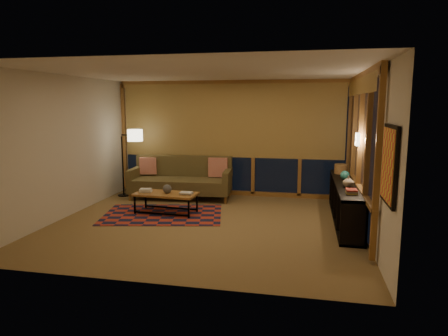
% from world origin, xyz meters
% --- Properties ---
extents(floor, '(5.50, 5.00, 0.01)m').
position_xyz_m(floor, '(0.00, 0.00, 0.00)').
color(floor, '#9D7847').
rests_on(floor, ground).
extents(ceiling, '(5.50, 5.00, 0.01)m').
position_xyz_m(ceiling, '(0.00, 0.00, 2.70)').
color(ceiling, beige).
rests_on(ceiling, walls).
extents(walls, '(5.51, 5.01, 2.70)m').
position_xyz_m(walls, '(0.00, 0.00, 1.35)').
color(walls, beige).
rests_on(walls, floor).
extents(window_wall_back, '(5.30, 0.16, 2.60)m').
position_xyz_m(window_wall_back, '(0.00, 2.43, 1.35)').
color(window_wall_back, '#A3742E').
rests_on(window_wall_back, walls).
extents(window_wall_right, '(0.16, 3.70, 2.60)m').
position_xyz_m(window_wall_right, '(2.68, 0.60, 1.35)').
color(window_wall_right, '#A3742E').
rests_on(window_wall_right, walls).
extents(wall_art, '(0.06, 0.74, 0.94)m').
position_xyz_m(wall_art, '(2.71, -1.85, 1.45)').
color(wall_art, red).
rests_on(wall_art, walls).
extents(wall_sconce, '(0.12, 0.18, 0.22)m').
position_xyz_m(wall_sconce, '(2.62, 0.45, 1.55)').
color(wall_sconce, '#FFF3C7').
rests_on(wall_sconce, walls).
extents(sofa, '(2.35, 1.09, 0.94)m').
position_xyz_m(sofa, '(-1.05, 1.82, 0.47)').
color(sofa, brown).
rests_on(sofa, floor).
extents(pillow_left, '(0.42, 0.21, 0.40)m').
position_xyz_m(pillow_left, '(-1.91, 2.00, 0.67)').
color(pillow_left, red).
rests_on(pillow_left, sofa).
extents(pillow_right, '(0.45, 0.16, 0.44)m').
position_xyz_m(pillow_right, '(-0.24, 2.13, 0.69)').
color(pillow_right, red).
rests_on(pillow_right, sofa).
extents(area_rug, '(2.54, 1.95, 0.01)m').
position_xyz_m(area_rug, '(-0.98, 0.42, 0.01)').
color(area_rug, '#AC311F').
rests_on(area_rug, floor).
extents(coffee_table, '(1.27, 0.65, 0.41)m').
position_xyz_m(coffee_table, '(-0.95, 0.54, 0.21)').
color(coffee_table, '#A3742E').
rests_on(coffee_table, floor).
extents(book_stack_a, '(0.26, 0.22, 0.07)m').
position_xyz_m(book_stack_a, '(-1.38, 0.55, 0.45)').
color(book_stack_a, silver).
rests_on(book_stack_a, coffee_table).
extents(book_stack_b, '(0.27, 0.21, 0.05)m').
position_xyz_m(book_stack_b, '(-0.52, 0.52, 0.44)').
color(book_stack_b, silver).
rests_on(book_stack_b, coffee_table).
extents(ceramic_pot, '(0.20, 0.20, 0.18)m').
position_xyz_m(ceramic_pot, '(-0.92, 0.55, 0.50)').
color(ceramic_pot, black).
rests_on(ceramic_pot, coffee_table).
extents(floor_lamp, '(0.57, 0.42, 1.59)m').
position_xyz_m(floor_lamp, '(-2.48, 1.82, 0.79)').
color(floor_lamp, black).
rests_on(floor_lamp, floor).
extents(bookshelf, '(0.40, 2.91, 0.73)m').
position_xyz_m(bookshelf, '(2.49, 0.71, 0.36)').
color(bookshelf, black).
rests_on(bookshelf, floor).
extents(basket, '(0.33, 0.33, 0.20)m').
position_xyz_m(basket, '(2.47, 1.69, 0.83)').
color(basket, '#AA733D').
rests_on(basket, bookshelf).
extents(teal_bowl, '(0.22, 0.22, 0.18)m').
position_xyz_m(teal_bowl, '(2.49, 0.99, 0.82)').
color(teal_bowl, '#297A70').
rests_on(teal_bowl, bookshelf).
extents(vase, '(0.21, 0.21, 0.20)m').
position_xyz_m(vase, '(2.49, 0.31, 0.83)').
color(vase, tan).
rests_on(vase, bookshelf).
extents(shelf_book_stack, '(0.20, 0.24, 0.06)m').
position_xyz_m(shelf_book_stack, '(2.49, -0.21, 0.76)').
color(shelf_book_stack, silver).
rests_on(shelf_book_stack, bookshelf).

